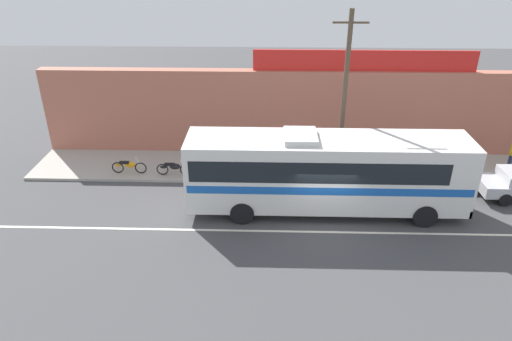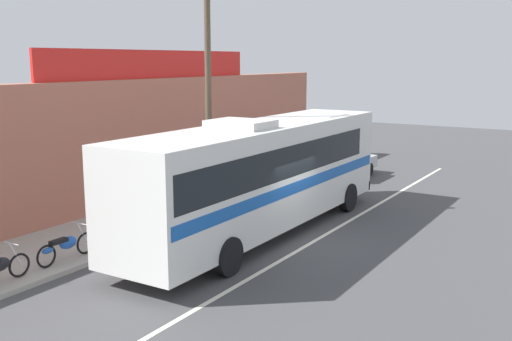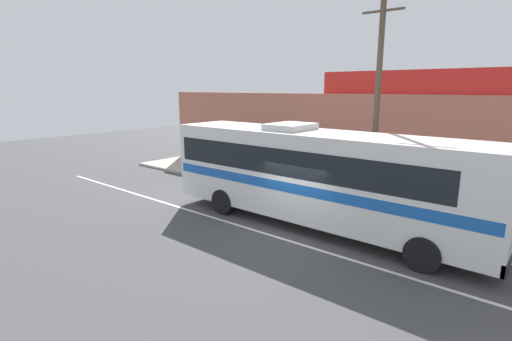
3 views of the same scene
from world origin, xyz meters
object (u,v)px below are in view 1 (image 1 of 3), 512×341
object	(u,v)px
motorcycle_black	(173,168)
motorcycle_green	(213,168)
pedestrian_far_right	(416,153)
utility_pole	(344,98)
intercity_bus	(325,170)
motorcycle_purple	(128,166)

from	to	relation	value
motorcycle_black	motorcycle_green	xyz separation A→B (m)	(2.08, -0.02, 0.00)
motorcycle_green	pedestrian_far_right	world-z (taller)	pedestrian_far_right
utility_pole	motorcycle_black	world-z (taller)	utility_pole
intercity_bus	motorcycle_purple	bearing A→B (deg)	162.23
motorcycle_black	motorcycle_purple	size ratio (longest dim) A/B	1.00
motorcycle_purple	pedestrian_far_right	world-z (taller)	pedestrian_far_right
pedestrian_far_right	motorcycle_purple	bearing A→B (deg)	-176.92
motorcycle_green	utility_pole	bearing A→B (deg)	-1.93
motorcycle_black	motorcycle_purple	world-z (taller)	same
utility_pole	motorcycle_green	size ratio (longest dim) A/B	4.27
intercity_bus	utility_pole	distance (m)	3.79
pedestrian_far_right	utility_pole	bearing A→B (deg)	-164.25
utility_pole	motorcycle_black	size ratio (longest dim) A/B	4.57
pedestrian_far_right	motorcycle_black	bearing A→B (deg)	-175.70
utility_pole	pedestrian_far_right	xyz separation A→B (m)	(4.18, 1.18, -3.32)
intercity_bus	motorcycle_black	world-z (taller)	intercity_bus
intercity_bus	motorcycle_green	distance (m)	6.27
utility_pole	motorcycle_green	distance (m)	7.44
motorcycle_green	motorcycle_black	bearing A→B (deg)	179.50
intercity_bus	motorcycle_green	bearing A→B (deg)	150.80
intercity_bus	pedestrian_far_right	distance (m)	6.60
intercity_bus	motorcycle_purple	xyz separation A→B (m)	(-9.77, 3.13, -1.50)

